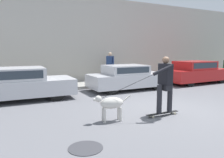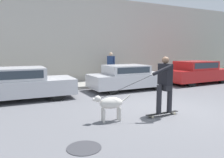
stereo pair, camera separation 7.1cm
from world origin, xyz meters
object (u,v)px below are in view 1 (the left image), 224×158
object	(u,v)px
skateboarder	(165,82)
pedestrian_with_bag	(110,65)
parked_car_0	(19,84)
parked_car_2	(196,72)
dog	(111,104)
parked_car_1	(127,78)

from	to	relation	value
skateboarder	pedestrian_with_bag	world-z (taller)	pedestrian_with_bag
parked_car_0	parked_car_2	size ratio (longest dim) A/B	0.99
dog	pedestrian_with_bag	world-z (taller)	pedestrian_with_bag
skateboarder	parked_car_2	bearing A→B (deg)	-144.22
dog	parked_car_1	bearing A→B (deg)	-117.86
parked_car_2	pedestrian_with_bag	distance (m)	5.14
parked_car_0	skateboarder	bearing A→B (deg)	-47.00
parked_car_1	pedestrian_with_bag	xyz separation A→B (m)	(0.20, 2.31, 0.49)
parked_car_0	skateboarder	xyz separation A→B (m)	(3.68, -4.24, 0.37)
parked_car_2	dog	distance (m)	8.69
parked_car_2	pedestrian_with_bag	bearing A→B (deg)	152.05
parked_car_1	skateboarder	distance (m)	4.45
dog	skateboarder	xyz separation A→B (m)	(1.66, -0.25, 0.51)
parked_car_1	parked_car_0	bearing A→B (deg)	-179.52
parked_car_0	dog	world-z (taller)	parked_car_0
dog	skateboarder	size ratio (longest dim) A/B	0.42
pedestrian_with_bag	parked_car_0	bearing A→B (deg)	174.28
parked_car_0	parked_car_2	world-z (taller)	parked_car_2
parked_car_2	skateboarder	size ratio (longest dim) A/B	1.68
parked_car_2	parked_car_1	bearing A→B (deg)	178.94
parked_car_0	parked_car_1	world-z (taller)	parked_car_0
parked_car_2	pedestrian_with_bag	world-z (taller)	pedestrian_with_bag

